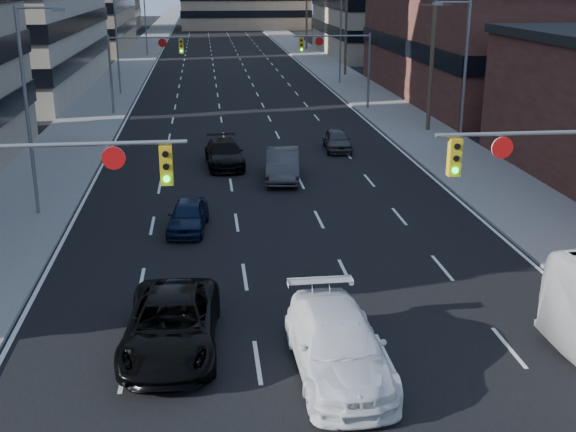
# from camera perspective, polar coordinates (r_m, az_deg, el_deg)

# --- Properties ---
(road_surface) EXTENTS (18.00, 300.00, 0.02)m
(road_surface) POSITION_cam_1_polar(r_m,az_deg,el_deg) (141.92, -5.56, 14.15)
(road_surface) COLOR black
(road_surface) RESTS_ON ground
(sidewalk_left) EXTENTS (5.00, 300.00, 0.15)m
(sidewalk_left) POSITION_cam_1_polar(r_m,az_deg,el_deg) (142.14, -10.34, 13.98)
(sidewalk_left) COLOR slate
(sidewalk_left) RESTS_ON ground
(sidewalk_right) EXTENTS (5.00, 300.00, 0.15)m
(sidewalk_right) POSITION_cam_1_polar(r_m,az_deg,el_deg) (142.62, -0.79, 14.27)
(sidewalk_right) COLOR slate
(sidewalk_right) RESTS_ON ground
(storefront_right_mid) EXTENTS (20.00, 30.00, 9.00)m
(storefront_right_mid) POSITION_cam_1_polar(r_m,az_deg,el_deg) (67.42, 17.45, 12.75)
(storefront_right_mid) COLOR #472119
(storefront_right_mid) RESTS_ON ground
(office_right_far) EXTENTS (22.00, 28.00, 14.00)m
(office_right_far) POSITION_cam_1_polar(r_m,az_deg,el_deg) (103.44, 9.48, 16.36)
(office_right_far) COLOR gray
(office_right_far) RESTS_ON ground
(bg_block_right) EXTENTS (22.00, 22.00, 12.00)m
(bg_block_right) POSITION_cam_1_polar(r_m,az_deg,el_deg) (145.85, 7.59, 16.54)
(bg_block_right) COLOR gray
(bg_block_right) RESTS_ON ground
(signal_near_left) EXTENTS (6.59, 0.33, 6.00)m
(signal_near_left) POSITION_cam_1_polar(r_m,az_deg,el_deg) (20.84, -18.72, 1.35)
(signal_near_left) COLOR slate
(signal_near_left) RESTS_ON ground
(signal_near_right) EXTENTS (6.59, 0.33, 6.00)m
(signal_near_right) POSITION_cam_1_polar(r_m,az_deg,el_deg) (22.87, 20.82, 2.58)
(signal_near_right) COLOR slate
(signal_near_right) RESTS_ON ground
(signal_far_left) EXTENTS (6.09, 0.33, 6.00)m
(signal_far_left) POSITION_cam_1_polar(r_m,az_deg,el_deg) (57.02, -11.56, 12.14)
(signal_far_left) COLOR slate
(signal_far_left) RESTS_ON ground
(signal_far_right) EXTENTS (6.09, 0.33, 6.00)m
(signal_far_right) POSITION_cam_1_polar(r_m,az_deg,el_deg) (57.81, 4.16, 12.53)
(signal_far_right) COLOR slate
(signal_far_right) RESTS_ON ground
(utility_pole_block) EXTENTS (2.20, 0.28, 11.00)m
(utility_pole_block) POSITION_cam_1_polar(r_m,az_deg,el_deg) (50.08, 11.36, 13.05)
(utility_pole_block) COLOR #4C3D2D
(utility_pole_block) RESTS_ON ground
(utility_pole_midblock) EXTENTS (2.20, 0.28, 11.00)m
(utility_pole_midblock) POSITION_cam_1_polar(r_m,az_deg,el_deg) (79.12, 4.63, 15.13)
(utility_pole_midblock) COLOR #4C3D2D
(utility_pole_midblock) RESTS_ON ground
(utility_pole_distant) EXTENTS (2.20, 0.28, 11.00)m
(utility_pole_distant) POSITION_cam_1_polar(r_m,az_deg,el_deg) (108.69, 1.48, 16.03)
(utility_pole_distant) COLOR #4C3D2D
(utility_pole_distant) RESTS_ON ground
(streetlight_left_near) EXTENTS (2.03, 0.22, 9.00)m
(streetlight_left_near) POSITION_cam_1_polar(r_m,az_deg,el_deg) (32.76, -19.72, 8.46)
(streetlight_left_near) COLOR slate
(streetlight_left_near) RESTS_ON ground
(streetlight_left_mid) EXTENTS (2.03, 0.22, 9.00)m
(streetlight_left_mid) POSITION_cam_1_polar(r_m,az_deg,el_deg) (67.13, -13.26, 13.55)
(streetlight_left_mid) COLOR slate
(streetlight_left_mid) RESTS_ON ground
(streetlight_left_far) EXTENTS (2.03, 0.22, 9.00)m
(streetlight_left_far) POSITION_cam_1_polar(r_m,az_deg,el_deg) (101.92, -11.13, 15.15)
(streetlight_left_far) COLOR slate
(streetlight_left_far) RESTS_ON ground
(streetlight_right_near) EXTENTS (2.03, 0.22, 9.00)m
(streetlight_right_near) POSITION_cam_1_polar(r_m,az_deg,el_deg) (39.21, 13.55, 10.47)
(streetlight_right_near) COLOR slate
(streetlight_right_near) RESTS_ON ground
(streetlight_right_far) EXTENTS (2.03, 0.22, 9.00)m
(streetlight_right_far) POSITION_cam_1_polar(r_m,az_deg,el_deg) (72.94, 4.06, 14.31)
(streetlight_right_far) COLOR slate
(streetlight_right_far) RESTS_ON ground
(black_pickup) EXTENTS (2.85, 5.71, 1.55)m
(black_pickup) POSITION_cam_1_polar(r_m,az_deg,el_deg) (20.76, -9.19, -8.50)
(black_pickup) COLOR black
(black_pickup) RESTS_ON ground
(white_van) EXTENTS (2.45, 5.76, 1.66)m
(white_van) POSITION_cam_1_polar(r_m,az_deg,el_deg) (19.42, 3.96, -10.12)
(white_van) COLOR white
(white_van) RESTS_ON ground
(sedan_blue) EXTENTS (1.90, 3.88, 1.27)m
(sedan_blue) POSITION_cam_1_polar(r_m,az_deg,el_deg) (30.35, -7.91, 0.04)
(sedan_blue) COLOR black
(sedan_blue) RESTS_ON ground
(sedan_grey_center) EXTENTS (2.18, 4.98, 1.59)m
(sedan_grey_center) POSITION_cam_1_polar(r_m,az_deg,el_deg) (37.74, -0.44, 4.10)
(sedan_grey_center) COLOR #373639
(sedan_grey_center) RESTS_ON ground
(sedan_black_far) EXTENTS (2.27, 5.01, 1.42)m
(sedan_black_far) POSITION_cam_1_polar(r_m,az_deg,el_deg) (40.65, -5.06, 4.93)
(sedan_black_far) COLOR black
(sedan_black_far) RESTS_ON ground
(sedan_grey_right) EXTENTS (1.74, 3.86, 1.29)m
(sedan_grey_right) POSITION_cam_1_polar(r_m,az_deg,el_deg) (44.42, 3.90, 6.02)
(sedan_grey_right) COLOR #39393B
(sedan_grey_right) RESTS_ON ground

